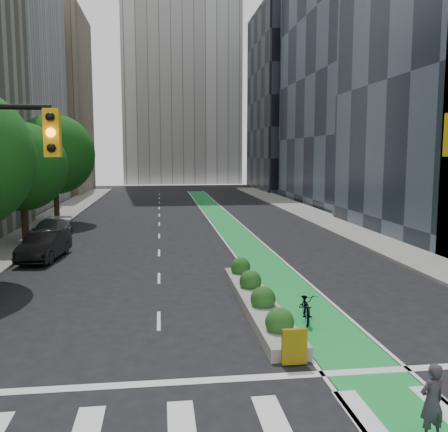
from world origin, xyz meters
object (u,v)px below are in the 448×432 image
object	(u,v)px
median_planter	(257,298)
bicycle	(306,306)
parked_car_left_mid	(44,245)
parked_car_left_far	(51,231)
cyclist	(432,402)

from	to	relation	value
median_planter	bicycle	size ratio (longest dim) A/B	5.18
parked_car_left_mid	parked_car_left_far	distance (m)	5.36
bicycle	cyclist	world-z (taller)	cyclist
parked_car_left_far	parked_car_left_mid	bearing A→B (deg)	-80.13
median_planter	cyclist	bearing A→B (deg)	-78.61
cyclist	parked_car_left_far	xyz separation A→B (m)	(-12.52, 24.27, -0.06)
cyclist	parked_car_left_far	world-z (taller)	cyclist
median_planter	bicycle	distance (m)	2.14
cyclist	parked_car_left_mid	bearing A→B (deg)	-71.36
parked_car_left_mid	parked_car_left_far	size ratio (longest dim) A/B	0.93
median_planter	bicycle	world-z (taller)	median_planter
bicycle	parked_car_left_mid	bearing A→B (deg)	146.05
parked_car_left_far	median_planter	bearing A→B (deg)	-53.32
cyclist	parked_car_left_mid	xyz separation A→B (m)	(-11.75, 18.97, -0.02)
cyclist	parked_car_left_mid	world-z (taller)	cyclist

